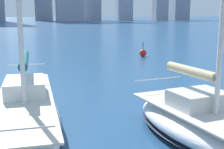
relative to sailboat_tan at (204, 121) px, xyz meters
name	(u,v)px	position (x,y,z in m)	size (l,w,h in m)	color
sailboat_tan	(204,121)	(0.00, 0.00, 0.00)	(4.07, 6.99, 11.43)	white
sailboat_teal	(26,114)	(5.84, -1.96, 0.10)	(2.33, 9.49, 9.40)	white
channel_buoy	(143,53)	(-4.85, -19.64, -0.27)	(0.70, 0.70, 1.40)	red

